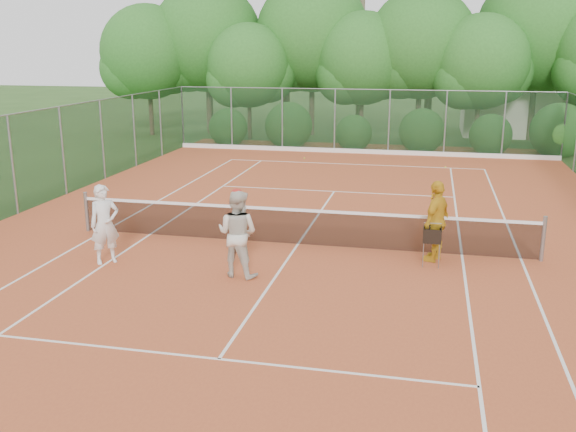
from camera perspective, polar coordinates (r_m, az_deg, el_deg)
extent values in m
plane|color=#2A4C1B|center=(16.56, 0.86, -2.63)|extent=(120.00, 120.00, 0.00)
cube|color=#B6522A|center=(16.56, 0.86, -2.60)|extent=(18.00, 36.00, 0.02)
cube|color=beige|center=(40.05, 21.06, 8.92)|extent=(8.00, 5.00, 3.00)
cylinder|color=gray|center=(18.48, -17.46, 0.37)|extent=(0.10, 0.10, 1.10)
cylinder|color=gray|center=(16.32, 21.74, -1.89)|extent=(0.10, 0.10, 1.10)
cube|color=black|center=(16.42, 0.87, -1.04)|extent=(11.87, 0.03, 0.86)
cube|color=white|center=(16.30, 0.87, 0.53)|extent=(11.87, 0.04, 0.07)
imported|color=silver|center=(15.55, -15.98, -0.71)|extent=(0.81, 0.80, 1.88)
imported|color=beige|center=(14.13, -4.51, -1.55)|extent=(1.07, 0.90, 1.95)
ellipsoid|color=#AD1F17|center=(13.90, -4.59, 2.16)|extent=(0.22, 0.22, 0.14)
imported|color=gold|center=(15.51, 13.05, -0.43)|extent=(0.90, 1.23, 1.94)
cylinder|color=gray|center=(15.13, 11.92, -3.44)|extent=(0.02, 0.02, 0.58)
cylinder|color=gray|center=(15.48, 13.27, -3.10)|extent=(0.02, 0.02, 0.58)
cube|color=black|center=(15.17, 12.70, -1.61)|extent=(0.40, 0.40, 0.34)
sphere|color=yellow|center=(26.68, -3.41, 4.21)|extent=(0.07, 0.07, 0.07)
sphere|color=#BCD631|center=(29.22, 1.47, 5.17)|extent=(0.07, 0.07, 0.07)
sphere|color=#C9D331|center=(27.82, 13.82, 4.25)|extent=(0.07, 0.07, 0.07)
cube|color=white|center=(27.98, 5.79, 4.60)|extent=(11.03, 0.06, 0.01)
cube|color=white|center=(18.41, -16.11, -1.35)|extent=(0.06, 23.77, 0.01)
cube|color=white|center=(16.41, 20.01, -3.65)|extent=(0.06, 23.77, 0.01)
cube|color=white|center=(17.80, -12.21, -1.64)|extent=(0.06, 23.77, 0.01)
cube|color=white|center=(16.27, 15.21, -3.41)|extent=(0.06, 23.77, 0.01)
cube|color=white|center=(22.65, 4.13, 2.19)|extent=(8.23, 0.06, 0.01)
cube|color=white|center=(10.81, -6.16, -12.53)|extent=(8.23, 0.06, 0.01)
cube|color=white|center=(16.55, 0.86, -2.56)|extent=(0.06, 12.80, 0.01)
cube|color=#19381E|center=(30.83, 6.56, 8.34)|extent=(18.00, 0.02, 3.00)
cylinder|color=gray|center=(32.99, -9.35, 8.67)|extent=(0.07, 0.07, 3.00)
cylinder|color=gray|center=(31.22, 23.36, 7.31)|extent=(0.07, 0.07, 3.00)
cylinder|color=gray|center=(32.99, -9.35, 8.67)|extent=(0.07, 0.07, 3.00)
cylinder|color=gray|center=(31.22, 23.36, 7.31)|extent=(0.07, 0.07, 3.00)
cylinder|color=brown|center=(37.99, -12.11, 9.87)|extent=(0.26, 0.26, 3.75)
sphere|color=#296220|center=(37.86, -12.35, 14.05)|extent=(5.25, 5.25, 5.25)
cylinder|color=brown|center=(38.24, -7.03, 10.61)|extent=(0.30, 0.30, 4.40)
sphere|color=#296220|center=(38.14, -7.19, 15.49)|extent=(6.16, 6.16, 6.16)
cylinder|color=brown|center=(35.48, -3.45, 9.39)|extent=(0.22, 0.22, 3.20)
sphere|color=#296220|center=(35.33, -3.51, 13.22)|extent=(4.48, 4.48, 4.48)
cylinder|color=brown|center=(37.17, 2.14, 10.66)|extent=(0.31, 0.31, 4.50)
sphere|color=#296220|center=(37.08, 2.19, 15.80)|extent=(6.30, 6.30, 6.30)
cylinder|color=brown|center=(35.31, 6.55, 9.54)|extent=(0.24, 0.24, 3.50)
sphere|color=#296220|center=(35.17, 6.67, 13.74)|extent=(4.90, 4.90, 4.90)
cylinder|color=brown|center=(35.60, 11.53, 9.87)|extent=(0.28, 0.28, 4.10)
sphere|color=#296220|center=(35.48, 11.79, 14.75)|extent=(5.74, 5.74, 5.74)
cylinder|color=brown|center=(34.51, 16.49, 8.83)|extent=(0.23, 0.23, 3.40)
sphere|color=#296220|center=(34.36, 16.80, 13.00)|extent=(4.76, 4.76, 4.76)
cylinder|color=brown|center=(37.45, 20.95, 9.86)|extent=(0.32, 0.32, 4.65)
sphere|color=#296220|center=(37.36, 21.45, 15.10)|extent=(6.51, 6.51, 6.51)
cone|color=brown|center=(39.74, -7.20, 16.97)|extent=(0.44, 0.44, 13.00)
cone|color=brown|center=(37.38, -0.16, 15.68)|extent=(0.44, 0.44, 11.00)
cone|color=brown|center=(38.78, 6.62, 18.52)|extent=(0.44, 0.44, 15.00)
cone|color=brown|center=(35.97, 12.62, 14.57)|extent=(0.44, 0.44, 10.00)
cone|color=brown|center=(38.18, 18.95, 15.65)|extent=(0.44, 0.44, 12.00)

